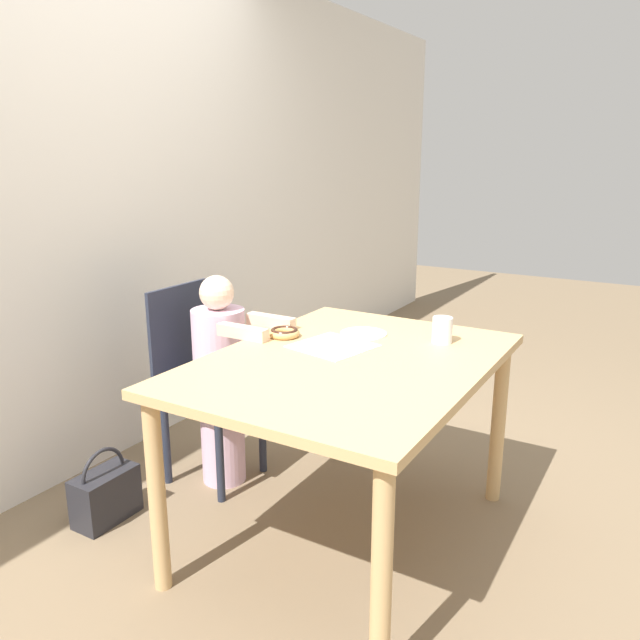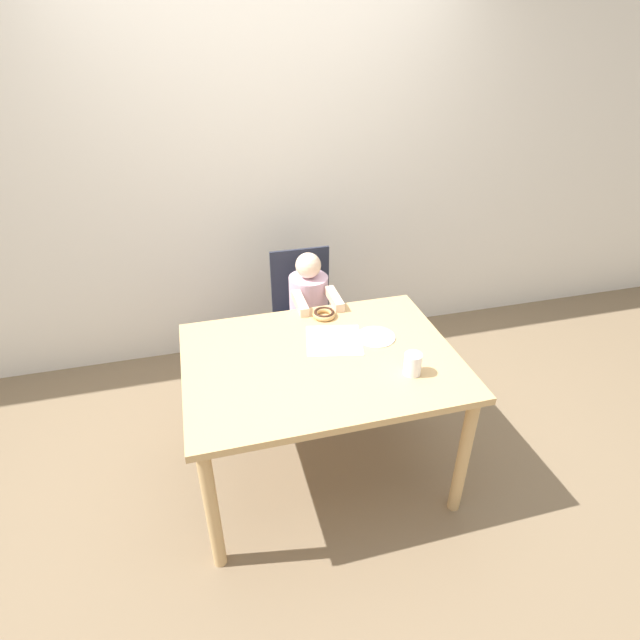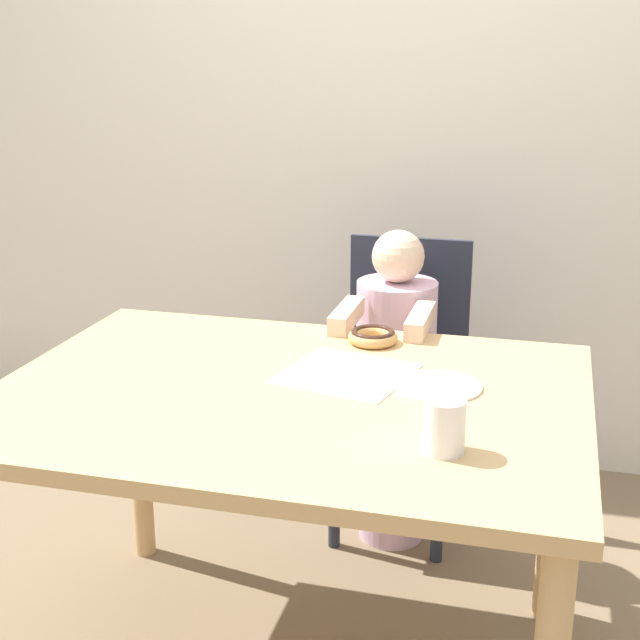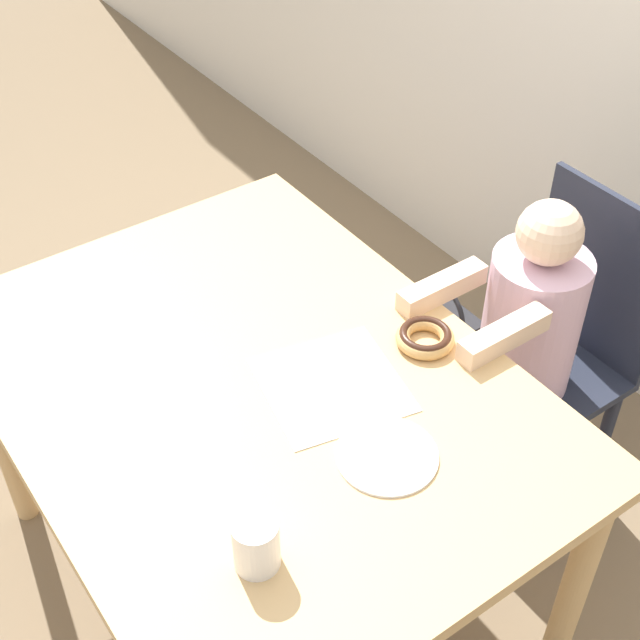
{
  "view_description": "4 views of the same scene",
  "coord_description": "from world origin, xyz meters",
  "px_view_note": "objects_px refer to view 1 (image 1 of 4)",
  "views": [
    {
      "loc": [
        -1.93,
        -1.02,
        1.48
      ],
      "look_at": [
        0.03,
        0.14,
        0.87
      ],
      "focal_mm": 35.0,
      "sensor_mm": 36.0,
      "label": 1
    },
    {
      "loc": [
        -0.5,
        -1.87,
        2.13
      ],
      "look_at": [
        0.03,
        0.14,
        0.87
      ],
      "focal_mm": 28.0,
      "sensor_mm": 36.0,
      "label": 2
    },
    {
      "loc": [
        0.54,
        -1.74,
        1.47
      ],
      "look_at": [
        0.03,
        0.14,
        0.87
      ],
      "focal_mm": 50.0,
      "sensor_mm": 36.0,
      "label": 3
    },
    {
      "loc": [
        1.13,
        -0.64,
        2.04
      ],
      "look_at": [
        0.03,
        0.14,
        0.87
      ],
      "focal_mm": 50.0,
      "sensor_mm": 36.0,
      "label": 4
    }
  ],
  "objects_px": {
    "chair": "(202,382)",
    "handbag": "(106,494)",
    "donut": "(284,332)",
    "child_figure": "(222,381)",
    "cup": "(442,330)"
  },
  "relations": [
    {
      "from": "chair",
      "to": "donut",
      "type": "relative_size",
      "value": 7.16
    },
    {
      "from": "chair",
      "to": "donut",
      "type": "height_order",
      "value": "chair"
    },
    {
      "from": "donut",
      "to": "cup",
      "type": "relative_size",
      "value": 1.22
    },
    {
      "from": "child_figure",
      "to": "handbag",
      "type": "relative_size",
      "value": 3.03
    },
    {
      "from": "handbag",
      "to": "cup",
      "type": "height_order",
      "value": "cup"
    },
    {
      "from": "handbag",
      "to": "cup",
      "type": "relative_size",
      "value": 3.09
    },
    {
      "from": "child_figure",
      "to": "cup",
      "type": "distance_m",
      "value": 1.01
    },
    {
      "from": "child_figure",
      "to": "handbag",
      "type": "height_order",
      "value": "child_figure"
    },
    {
      "from": "chair",
      "to": "handbag",
      "type": "xyz_separation_m",
      "value": [
        -0.51,
        0.1,
        -0.35
      ]
    },
    {
      "from": "handbag",
      "to": "donut",
      "type": "bearing_deg",
      "value": -47.53
    },
    {
      "from": "child_figure",
      "to": "donut",
      "type": "height_order",
      "value": "child_figure"
    },
    {
      "from": "child_figure",
      "to": "handbag",
      "type": "bearing_deg",
      "value": 157.17
    },
    {
      "from": "donut",
      "to": "cup",
      "type": "xyz_separation_m",
      "value": [
        0.25,
        -0.59,
        0.03
      ]
    },
    {
      "from": "child_figure",
      "to": "cup",
      "type": "height_order",
      "value": "child_figure"
    },
    {
      "from": "donut",
      "to": "cup",
      "type": "height_order",
      "value": "cup"
    }
  ]
}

